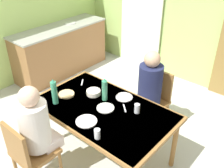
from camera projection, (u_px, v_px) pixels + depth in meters
ground_plane at (87, 144)px, 3.43m from camera, size 6.33×6.33×0.00m
wall_back at (187, 8)px, 4.34m from camera, size 4.51×0.10×2.61m
wall_left at (18, 7)px, 4.36m from camera, size 0.10×3.65×2.61m
curtain_panel at (141, 12)px, 4.86m from camera, size 0.90×0.03×2.19m
kitchen_counter at (61, 50)px, 4.96m from camera, size 0.61×1.88×0.91m
dining_table at (103, 113)px, 2.93m from camera, size 1.58×0.95×0.72m
chair_near_diner at (29, 153)px, 2.63m from camera, size 0.40×0.40×0.87m
chair_far_diner at (154, 98)px, 3.46m from camera, size 0.40×0.40×0.87m
person_near_diner at (36, 124)px, 2.57m from camera, size 0.30×0.37×0.77m
person_far_diner at (150, 84)px, 3.23m from camera, size 0.30×0.37×0.77m
water_bottle_green_near at (105, 90)px, 2.98m from camera, size 0.06×0.06×0.29m
water_bottle_green_far at (54, 92)px, 2.91m from camera, size 0.07×0.07×0.31m
serving_bowl_center at (94, 92)px, 3.13m from camera, size 0.17×0.17×0.05m
dinner_plate_near_left at (86, 121)px, 2.70m from camera, size 0.22×0.22×0.01m
dinner_plate_near_right at (124, 97)px, 3.08m from camera, size 0.20×0.20×0.01m
dinner_plate_far_center at (105, 108)px, 2.89m from camera, size 0.20×0.20×0.01m
drinking_glass_by_near_diner at (137, 108)px, 2.81m from camera, size 0.06×0.06×0.11m
drinking_glass_by_far_diner at (97, 134)px, 2.47m from camera, size 0.06×0.06×0.10m
bread_plate_sliced at (66, 94)px, 3.13m from camera, size 0.19×0.19×0.02m
cutlery_knife_near at (82, 82)px, 3.38m from camera, size 0.11×0.13×0.00m
cutlery_fork_near at (125, 108)px, 2.90m from camera, size 0.12×0.11×0.00m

